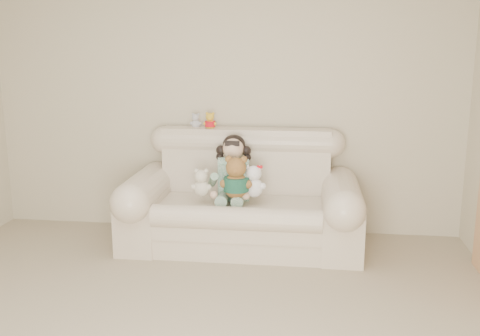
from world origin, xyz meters
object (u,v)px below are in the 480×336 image
at_px(seated_child, 233,167).
at_px(brown_teddy, 236,173).
at_px(sofa, 241,191).
at_px(white_cat, 254,178).
at_px(cream_teddy, 201,180).

distance_m(seated_child, brown_teddy, 0.25).
relative_size(sofa, white_cat, 6.23).
distance_m(sofa, seated_child, 0.23).
height_order(sofa, cream_teddy, sofa).
xyz_separation_m(sofa, brown_teddy, (-0.02, -0.16, 0.20)).
bearing_deg(cream_teddy, sofa, 37.37).
relative_size(sofa, brown_teddy, 4.84).
bearing_deg(brown_teddy, white_cat, 1.78).
relative_size(seated_child, brown_teddy, 1.37).
bearing_deg(seated_child, sofa, -52.11).
xyz_separation_m(white_cat, cream_teddy, (-0.45, -0.04, -0.02)).
xyz_separation_m(seated_child, brown_teddy, (0.06, -0.24, -0.00)).
bearing_deg(seated_child, brown_teddy, -84.55).
xyz_separation_m(seated_child, cream_teddy, (-0.25, -0.22, -0.07)).
bearing_deg(cream_teddy, seated_child, 55.85).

